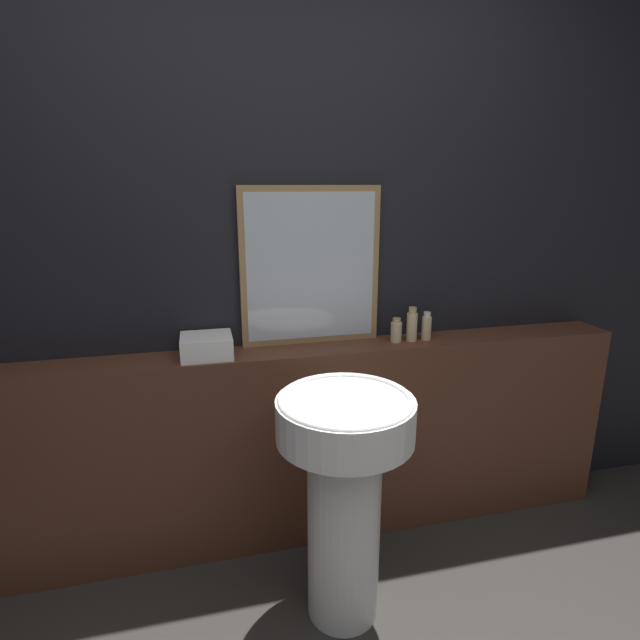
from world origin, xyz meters
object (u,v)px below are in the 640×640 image
object	(u,v)px
mirror	(311,267)
lotion_bottle	(426,327)
shampoo_bottle	(396,331)
pedestal_sink	(344,482)
towel_stack	(207,346)
conditioner_bottle	(412,325)

from	to	relation	value
mirror	lotion_bottle	distance (m)	0.57
shampoo_bottle	lotion_bottle	size ratio (longest dim) A/B	0.84
pedestal_sink	towel_stack	size ratio (longest dim) A/B	4.34
shampoo_bottle	towel_stack	bearing A→B (deg)	180.00
pedestal_sink	mirror	bearing A→B (deg)	89.40
mirror	shampoo_bottle	bearing A→B (deg)	-13.14
mirror	conditioner_bottle	size ratio (longest dim) A/B	4.38
mirror	lotion_bottle	world-z (taller)	mirror
pedestal_sink	shampoo_bottle	bearing A→B (deg)	51.77
mirror	shampoo_bottle	size ratio (longest dim) A/B	6.20
pedestal_sink	mirror	xyz separation A→B (m)	(0.01, 0.55, 0.67)
towel_stack	lotion_bottle	distance (m)	0.94
pedestal_sink	towel_stack	bearing A→B (deg)	133.35
pedestal_sink	mirror	size ratio (longest dim) A/B	1.32
shampoo_bottle	lotion_bottle	xyz separation A→B (m)	(0.14, 0.00, 0.01)
mirror	conditioner_bottle	bearing A→B (deg)	-11.01
shampoo_bottle	mirror	bearing A→B (deg)	166.86
shampoo_bottle	conditioner_bottle	size ratio (longest dim) A/B	0.71
towel_stack	lotion_bottle	bearing A→B (deg)	0.00
shampoo_bottle	lotion_bottle	distance (m)	0.14
conditioner_bottle	lotion_bottle	size ratio (longest dim) A/B	1.19
shampoo_bottle	conditioner_bottle	distance (m)	0.07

